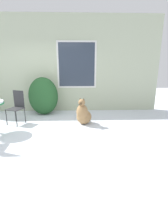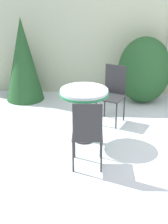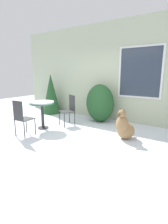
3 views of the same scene
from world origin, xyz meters
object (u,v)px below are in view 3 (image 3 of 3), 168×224
at_px(patio_chair_far_side, 22,117).
at_px(patio_table, 42,106).
at_px(dog, 124,128).
at_px(patio_chair_near_table, 69,109).

bearing_deg(patio_chair_far_side, patio_table, -85.58).
bearing_deg(patio_table, dog, 12.88).
xyz_separation_m(patio_table, patio_chair_near_table, (0.43, 0.72, -0.17)).
xyz_separation_m(patio_table, patio_chair_far_side, (0.09, -0.78, -0.17)).
relative_size(patio_table, patio_chair_far_side, 0.85).
bearing_deg(dog, patio_chair_far_side, -123.89).
distance_m(patio_table, dog, 2.46).
height_order(patio_chair_near_table, patio_chair_far_side, same).
height_order(patio_chair_far_side, dog, patio_chair_far_side).
relative_size(patio_chair_near_table, patio_chair_far_side, 1.00).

